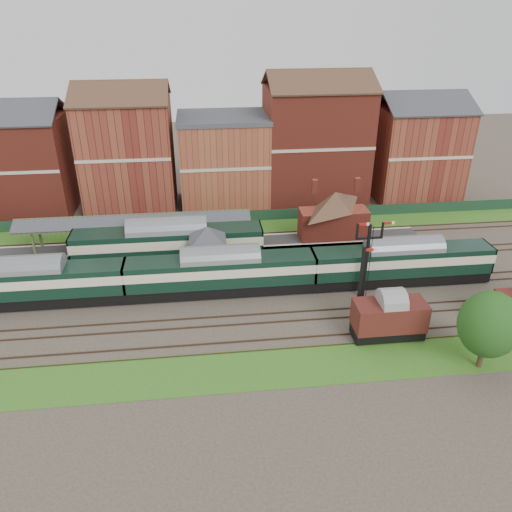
{
  "coord_description": "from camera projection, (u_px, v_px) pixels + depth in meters",
  "views": [
    {
      "loc": [
        -3.39,
        -43.19,
        26.58
      ],
      "look_at": [
        1.87,
        2.0,
        3.0
      ],
      "focal_mm": 35.0,
      "sensor_mm": 36.0,
      "label": 1
    }
  ],
  "objects": [
    {
      "name": "brick_hut",
      "position": [
        284.0,
        264.0,
        53.49
      ],
      "size": [
        3.2,
        2.64,
        2.94
      ],
      "color": "maroon",
      "rests_on": "ground"
    },
    {
      "name": "grass_back",
      "position": [
        229.0,
        228.0,
        64.76
      ],
      "size": [
        90.0,
        4.5,
        0.06
      ],
      "primitive_type": "cube",
      "color": "#2D6619",
      "rests_on": "ground"
    },
    {
      "name": "town_backdrop",
      "position": [
        222.0,
        156.0,
        69.47
      ],
      "size": [
        69.0,
        10.0,
        16.0
      ],
      "color": "maroon",
      "rests_on": "ground"
    },
    {
      "name": "tree_far",
      "position": [
        489.0,
        324.0,
        38.5
      ],
      "size": [
        4.72,
        4.72,
        6.89
      ],
      "color": "#382619",
      "rests_on": "ground"
    },
    {
      "name": "station_building",
      "position": [
        334.0,
        214.0,
        58.67
      ],
      "size": [
        8.1,
        8.1,
        5.9
      ],
      "color": "maroon",
      "rests_on": "platform"
    },
    {
      "name": "goods_van_a",
      "position": [
        389.0,
        317.0,
        43.0
      ],
      "size": [
        6.14,
        2.66,
        3.73
      ],
      "color": "black",
      "rests_on": "ground"
    },
    {
      "name": "semaphore_siding",
      "position": [
        360.0,
        286.0,
        43.61
      ],
      "size": [
        1.23,
        0.25,
        8.0
      ],
      "color": "black",
      "rests_on": "ground"
    },
    {
      "name": "ground",
      "position": [
        240.0,
        292.0,
        50.66
      ],
      "size": [
        160.0,
        160.0,
        0.0
      ],
      "primitive_type": "plane",
      "color": "#473D33",
      "rests_on": "ground"
    },
    {
      "name": "platform",
      "position": [
        190.0,
        248.0,
        58.52
      ],
      "size": [
        55.0,
        3.4,
        1.0
      ],
      "primitive_type": "cube",
      "color": "#2D2D2D",
      "rests_on": "ground"
    },
    {
      "name": "fence",
      "position": [
        228.0,
        217.0,
        66.19
      ],
      "size": [
        90.0,
        0.12,
        1.5
      ],
      "primitive_type": "cube",
      "color": "#193823",
      "rests_on": "ground"
    },
    {
      "name": "signal_box",
      "position": [
        208.0,
        251.0,
        51.75
      ],
      "size": [
        5.4,
        5.4,
        6.0
      ],
      "color": "#687855",
      "rests_on": "ground"
    },
    {
      "name": "platform_railcar",
      "position": [
        168.0,
        244.0,
        54.39
      ],
      "size": [
        20.54,
        3.23,
        4.73
      ],
      "color": "black",
      "rests_on": "ground"
    },
    {
      "name": "dmu_train",
      "position": [
        221.0,
        272.0,
        49.32
      ],
      "size": [
        55.84,
        2.93,
        4.29
      ],
      "color": "black",
      "rests_on": "ground"
    },
    {
      "name": "grass_front",
      "position": [
        253.0,
        369.0,
        40.07
      ],
      "size": [
        90.0,
        5.0,
        0.06
      ],
      "primitive_type": "cube",
      "color": "#2D6619",
      "rests_on": "ground"
    },
    {
      "name": "semaphore_bracket",
      "position": [
        367.0,
        257.0,
        47.56
      ],
      "size": [
        3.6,
        0.25,
        8.18
      ],
      "color": "black",
      "rests_on": "ground"
    },
    {
      "name": "canopy",
      "position": [
        134.0,
        218.0,
        56.02
      ],
      "size": [
        26.0,
        3.89,
        4.08
      ],
      "color": "#45492D",
      "rests_on": "platform"
    }
  ]
}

